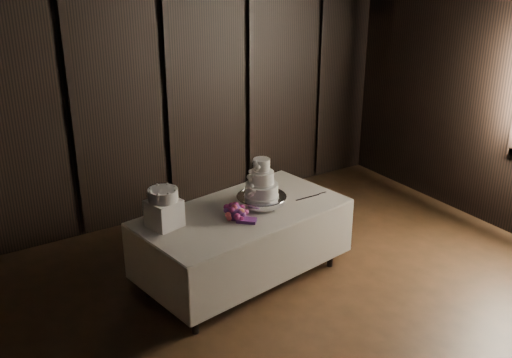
% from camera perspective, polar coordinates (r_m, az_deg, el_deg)
% --- Properties ---
extents(room, '(6.08, 7.08, 3.08)m').
position_cam_1_polar(room, '(4.18, 12.06, -1.80)').
color(room, black).
rests_on(room, ground).
extents(display_table, '(2.12, 1.33, 0.76)m').
position_cam_1_polar(display_table, '(5.80, -1.26, -6.11)').
color(display_table, beige).
rests_on(display_table, ground).
extents(cake_stand, '(0.63, 0.63, 0.09)m').
position_cam_1_polar(cake_stand, '(5.75, 0.53, -2.04)').
color(cake_stand, silver).
rests_on(cake_stand, display_table).
extents(wedding_cake, '(0.36, 0.32, 0.38)m').
position_cam_1_polar(wedding_cake, '(5.64, 0.39, -0.35)').
color(wedding_cake, white).
rests_on(wedding_cake, cake_stand).
extents(bouquet, '(0.47, 0.48, 0.18)m').
position_cam_1_polar(bouquet, '(5.47, -2.01, -3.17)').
color(bouquet, '#DA525A').
rests_on(bouquet, display_table).
extents(box_pedestal, '(0.32, 0.32, 0.25)m').
position_cam_1_polar(box_pedestal, '(5.36, -8.73, -3.24)').
color(box_pedestal, white).
rests_on(box_pedestal, display_table).
extents(small_cake, '(0.29, 0.29, 0.11)m').
position_cam_1_polar(small_cake, '(5.29, -8.84, -1.50)').
color(small_cake, white).
rests_on(small_cake, box_pedestal).
extents(cake_knife, '(0.37, 0.03, 0.01)m').
position_cam_1_polar(cake_knife, '(5.92, 4.93, -1.78)').
color(cake_knife, silver).
rests_on(cake_knife, display_table).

